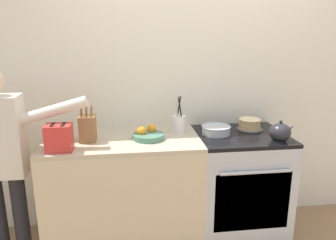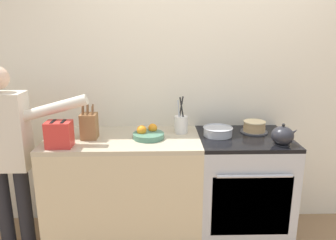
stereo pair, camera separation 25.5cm
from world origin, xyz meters
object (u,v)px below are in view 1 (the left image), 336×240
at_px(tea_kettle, 280,132).
at_px(person_baker, 2,153).
at_px(fruit_bowl, 148,135).
at_px(mixing_bowl, 216,130).
at_px(knife_block, 88,128).
at_px(toaster, 59,138).
at_px(utensil_crock, 179,123).
at_px(layer_cake, 250,125).
at_px(stove_range, 239,184).

xyz_separation_m(tea_kettle, person_baker, (-2.07, 0.07, -0.10)).
xyz_separation_m(fruit_bowl, person_baker, (-1.06, -0.11, -0.06)).
height_order(mixing_bowl, person_baker, person_baker).
relative_size(knife_block, person_baker, 0.19).
height_order(knife_block, toaster, knife_block).
height_order(knife_block, utensil_crock, utensil_crock).
relative_size(toaster, person_baker, 0.13).
distance_m(layer_cake, utensil_crock, 0.62).
bearing_deg(tea_kettle, layer_cake, 111.29).
height_order(layer_cake, person_baker, person_baker).
bearing_deg(knife_block, stove_range, 0.56).
xyz_separation_m(stove_range, knife_block, (-1.24, -0.01, 0.56)).
bearing_deg(fruit_bowl, layer_cake, 8.42).
distance_m(fruit_bowl, toaster, 0.67).
bearing_deg(stove_range, layer_cake, 46.38).
bearing_deg(fruit_bowl, tea_kettle, -10.30).
bearing_deg(mixing_bowl, layer_cake, 15.08).
height_order(mixing_bowl, knife_block, knife_block).
bearing_deg(toaster, knife_block, 47.13).
height_order(stove_range, utensil_crock, utensil_crock).
height_order(stove_range, toaster, toaster).
height_order(stove_range, fruit_bowl, fruit_bowl).
height_order(layer_cake, knife_block, knife_block).
distance_m(layer_cake, tea_kettle, 0.34).
bearing_deg(layer_cake, knife_block, -174.66).
bearing_deg(knife_block, toaster, -132.87).
bearing_deg(layer_cake, utensil_crock, 179.64).
height_order(mixing_bowl, fruit_bowl, fruit_bowl).
bearing_deg(layer_cake, person_baker, -172.83).
height_order(utensil_crock, person_baker, person_baker).
relative_size(layer_cake, person_baker, 0.15).
distance_m(toaster, person_baker, 0.44).
height_order(stove_range, person_baker, person_baker).
bearing_deg(tea_kettle, fruit_bowl, 169.70).
relative_size(tea_kettle, person_baker, 0.13).
bearing_deg(toaster, mixing_bowl, 10.90).
height_order(knife_block, person_baker, person_baker).
relative_size(tea_kettle, knife_block, 0.71).
bearing_deg(knife_block, layer_cake, 5.34).
bearing_deg(stove_range, mixing_bowl, 172.73).
bearing_deg(mixing_bowl, tea_kettle, -27.16).
distance_m(mixing_bowl, toaster, 1.23).
bearing_deg(utensil_crock, toaster, -160.50).
bearing_deg(fruit_bowl, person_baker, -173.88).
relative_size(stove_range, mixing_bowl, 3.77).
xyz_separation_m(knife_block, person_baker, (-0.60, -0.12, -0.13)).
height_order(fruit_bowl, toaster, toaster).
relative_size(mixing_bowl, utensil_crock, 0.78).
distance_m(tea_kettle, knife_block, 1.48).
relative_size(knife_block, fruit_bowl, 1.16).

